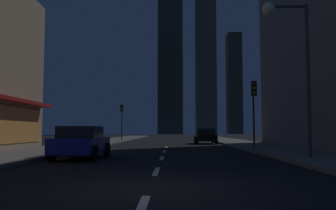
# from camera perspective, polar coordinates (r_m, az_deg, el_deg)

# --- Properties ---
(ground_plane) EXTENTS (78.00, 136.00, 0.10)m
(ground_plane) POSITION_cam_1_polar(r_m,az_deg,el_deg) (39.72, 0.08, -6.07)
(ground_plane) COLOR black
(sidewalk_right) EXTENTS (4.00, 76.00, 0.15)m
(sidewalk_right) POSITION_cam_1_polar(r_m,az_deg,el_deg) (40.24, 10.15, -5.80)
(sidewalk_right) COLOR #605E59
(sidewalk_right) RESTS_ON ground
(sidewalk_left) EXTENTS (4.00, 76.00, 0.15)m
(sidewalk_left) POSITION_cam_1_polar(r_m,az_deg,el_deg) (40.42, -9.95, -5.80)
(sidewalk_left) COLOR #605E59
(sidewalk_left) RESTS_ON ground
(lane_marking_center) EXTENTS (0.16, 23.00, 0.01)m
(lane_marking_center) POSITION_cam_1_polar(r_m,az_deg,el_deg) (16.15, -1.01, -8.62)
(lane_marking_center) COLOR silver
(lane_marking_center) RESTS_ON ground
(skyscraper_distant_tall) EXTENTS (8.57, 5.51, 57.75)m
(skyscraper_distant_tall) POSITION_cam_1_polar(r_m,az_deg,el_deg) (123.52, 0.37, 8.73)
(skyscraper_distant_tall) COLOR #363328
(skyscraper_distant_tall) RESTS_ON ground
(skyscraper_distant_mid) EXTENTS (7.77, 7.76, 73.66)m
(skyscraper_distant_mid) POSITION_cam_1_polar(r_m,az_deg,el_deg) (140.90, 6.10, 10.46)
(skyscraper_distant_mid) COLOR #544F3F
(skyscraper_distant_mid) RESTS_ON ground
(skyscraper_distant_short) EXTENTS (5.26, 7.27, 38.32)m
(skyscraper_distant_short) POSITION_cam_1_polar(r_m,az_deg,el_deg) (136.50, 10.70, 3.42)
(skyscraper_distant_short) COLOR #3B382C
(skyscraper_distant_short) RESTS_ON ground
(car_parked_near) EXTENTS (1.98, 4.24, 1.45)m
(car_parked_near) POSITION_cam_1_polar(r_m,az_deg,el_deg) (16.25, -13.91, -5.88)
(car_parked_near) COLOR navy
(car_parked_near) RESTS_ON ground
(car_parked_far) EXTENTS (1.98, 4.24, 1.45)m
(car_parked_far) POSITION_cam_1_polar(r_m,az_deg,el_deg) (33.72, 6.10, -5.04)
(car_parked_far) COLOR black
(car_parked_far) RESTS_ON ground
(fire_hydrant_far_left) EXTENTS (0.42, 0.30, 0.65)m
(fire_hydrant_far_left) POSITION_cam_1_polar(r_m,az_deg,el_deg) (27.10, -12.94, -5.78)
(fire_hydrant_far_left) COLOR gold
(fire_hydrant_far_left) RESTS_ON sidewalk_left
(traffic_light_near_right) EXTENTS (0.32, 0.48, 4.20)m
(traffic_light_near_right) POSITION_cam_1_polar(r_m,az_deg,el_deg) (22.22, 13.79, 0.93)
(traffic_light_near_right) COLOR #2D2D2D
(traffic_light_near_right) RESTS_ON sidewalk_right
(traffic_light_far_left) EXTENTS (0.32, 0.48, 4.20)m
(traffic_light_far_left) POSITION_cam_1_polar(r_m,az_deg,el_deg) (41.44, -7.53, -1.47)
(traffic_light_far_left) COLOR #2D2D2D
(traffic_light_far_left) RESTS_ON sidewalk_left
(street_lamp_right) EXTENTS (1.96, 0.56, 6.58)m
(street_lamp_right) POSITION_cam_1_polar(r_m,az_deg,el_deg) (15.92, 18.88, 9.89)
(street_lamp_right) COLOR #38383D
(street_lamp_right) RESTS_ON sidewalk_right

